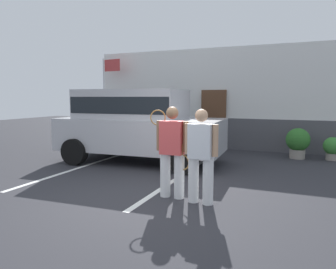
# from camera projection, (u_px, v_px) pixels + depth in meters

# --- Properties ---
(ground_plane) EXTENTS (40.00, 40.00, 0.00)m
(ground_plane) POSITION_uv_depth(u_px,v_px,m) (145.00, 199.00, 5.66)
(ground_plane) COLOR #2D2D33
(parking_stripe_0) EXTENTS (0.12, 4.40, 0.01)m
(parking_stripe_0) POSITION_uv_depth(u_px,v_px,m) (76.00, 169.00, 8.09)
(parking_stripe_0) COLOR silver
(parking_stripe_0) RESTS_ON ground_plane
(parking_stripe_1) EXTENTS (0.12, 4.40, 0.01)m
(parking_stripe_1) POSITION_uv_depth(u_px,v_px,m) (175.00, 179.00, 7.03)
(parking_stripe_1) COLOR silver
(parking_stripe_1) RESTS_ON ground_plane
(house_frontage) EXTENTS (9.93, 0.40, 3.59)m
(house_frontage) POSITION_uv_depth(u_px,v_px,m) (224.00, 102.00, 11.27)
(house_frontage) COLOR white
(house_frontage) RESTS_ON ground_plane
(parked_suv) EXTENTS (4.68, 2.34, 2.05)m
(parked_suv) POSITION_uv_depth(u_px,v_px,m) (137.00, 122.00, 8.87)
(parked_suv) COLOR #B7B7BC
(parked_suv) RESTS_ON ground_plane
(tennis_player_man) EXTENTS (0.76, 0.26, 1.67)m
(tennis_player_man) POSITION_uv_depth(u_px,v_px,m) (172.00, 150.00, 5.70)
(tennis_player_man) COLOR white
(tennis_player_man) RESTS_ON ground_plane
(tennis_player_woman) EXTENTS (0.86, 0.29, 1.64)m
(tennis_player_woman) POSITION_uv_depth(u_px,v_px,m) (201.00, 155.00, 5.38)
(tennis_player_woman) COLOR white
(tennis_player_woman) RESTS_ON ground_plane
(potted_plant_by_porch) EXTENTS (0.70, 0.70, 0.92)m
(potted_plant_by_porch) POSITION_uv_depth(u_px,v_px,m) (298.00, 142.00, 9.44)
(potted_plant_by_porch) COLOR gray
(potted_plant_by_porch) RESTS_ON ground_plane
(potted_plant_secondary) EXTENTS (0.52, 0.52, 0.68)m
(potted_plant_secondary) POSITION_uv_depth(u_px,v_px,m) (332.00, 147.00, 9.18)
(potted_plant_secondary) COLOR gray
(potted_plant_secondary) RESTS_ON ground_plane
(flag_pole) EXTENTS (0.80, 0.13, 3.35)m
(flag_pole) POSITION_uv_depth(u_px,v_px,m) (108.00, 86.00, 12.30)
(flag_pole) COLOR silver
(flag_pole) RESTS_ON ground_plane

